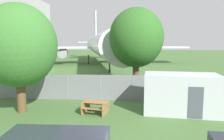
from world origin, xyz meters
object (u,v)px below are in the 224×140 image
object	(u,v)px
airplane	(101,45)
portable_cabin	(181,94)
tree_left_of_cabin	(19,46)
tree_near_hangar	(136,38)
picnic_bench_near_cabin	(96,106)

from	to	relation	value
airplane	portable_cabin	size ratio (longest dim) A/B	9.42
tree_left_of_cabin	tree_near_hangar	bearing A→B (deg)	39.56
picnic_bench_near_cabin	tree_near_hangar	distance (m)	8.10
airplane	tree_near_hangar	world-z (taller)	airplane
airplane	picnic_bench_near_cabin	world-z (taller)	airplane
portable_cabin	tree_left_of_cabin	size ratio (longest dim) A/B	0.69
portable_cabin	tree_left_of_cabin	xyz separation A→B (m)	(-10.24, -0.53, 3.02)
picnic_bench_near_cabin	tree_left_of_cabin	bearing A→B (deg)	-178.94
tree_near_hangar	tree_left_of_cabin	xyz separation A→B (m)	(-7.60, -6.28, -0.60)
airplane	tree_left_of_cabin	bearing A→B (deg)	-15.34
portable_cabin	tree_near_hangar	distance (m)	7.29
portable_cabin	tree_left_of_cabin	bearing A→B (deg)	-170.73
picnic_bench_near_cabin	portable_cabin	bearing A→B (deg)	4.65
tree_near_hangar	tree_left_of_cabin	distance (m)	9.88
portable_cabin	tree_near_hangar	bearing A→B (deg)	120.96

